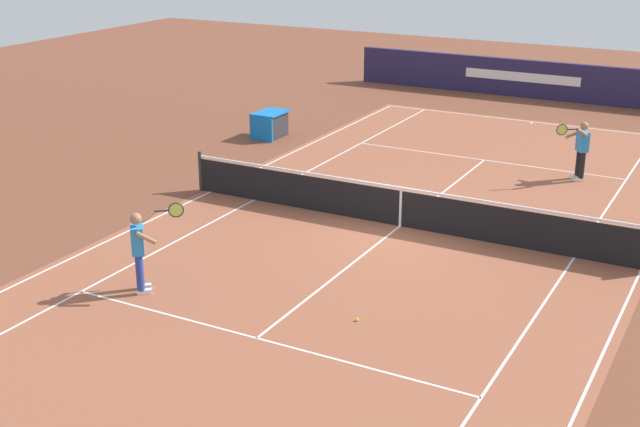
# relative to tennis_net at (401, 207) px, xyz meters

# --- Properties ---
(ground_plane) EXTENTS (60.00, 60.00, 0.00)m
(ground_plane) POSITION_rel_tennis_net_xyz_m (0.00, 0.00, -0.49)
(ground_plane) COLOR brown
(court_slab) EXTENTS (24.20, 11.40, 0.00)m
(court_slab) POSITION_rel_tennis_net_xyz_m (0.00, 0.00, -0.49)
(court_slab) COLOR #935138
(court_slab) RESTS_ON ground_plane
(court_line_markings) EXTENTS (23.85, 11.05, 0.01)m
(court_line_markings) POSITION_rel_tennis_net_xyz_m (0.00, 0.00, -0.49)
(court_line_markings) COLOR white
(court_line_markings) RESTS_ON ground_plane
(tennis_net) EXTENTS (0.10, 11.70, 1.08)m
(tennis_net) POSITION_rel_tennis_net_xyz_m (0.00, 0.00, 0.00)
(tennis_net) COLOR #2D2D33
(tennis_net) RESTS_ON ground_plane
(stadium_barrier) EXTENTS (0.26, 17.00, 1.48)m
(stadium_barrier) POSITION_rel_tennis_net_xyz_m (-15.90, -0.00, 0.25)
(stadium_barrier) COLOR #231E47
(stadium_barrier) RESTS_ON ground_plane
(tennis_player_near) EXTENTS (1.09, 0.73, 1.70)m
(tennis_player_near) POSITION_rel_tennis_net_xyz_m (5.79, -3.05, 0.44)
(tennis_player_near) COLOR navy
(tennis_player_near) RESTS_ON ground_plane
(tennis_player_far) EXTENTS (1.06, 0.78, 1.70)m
(tennis_player_far) POSITION_rel_tennis_net_xyz_m (-5.75, 2.91, 0.44)
(tennis_player_far) COLOR black
(tennis_player_far) RESTS_ON ground_plane
(tennis_ball) EXTENTS (0.07, 0.07, 0.07)m
(tennis_ball) POSITION_rel_tennis_net_xyz_m (4.96, 1.27, -0.46)
(tennis_ball) COLOR #CCE01E
(tennis_ball) RESTS_ON ground_plane
(equipment_cart_tarped) EXTENTS (1.25, 0.84, 0.85)m
(equipment_cart_tarped) POSITION_rel_tennis_net_xyz_m (-5.67, -7.09, -0.05)
(equipment_cart_tarped) COLOR #2D2D33
(equipment_cart_tarped) RESTS_ON ground_plane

